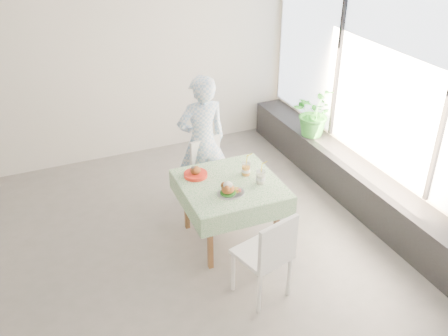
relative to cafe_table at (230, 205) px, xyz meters
name	(u,v)px	position (x,y,z in m)	size (l,w,h in m)	color
floor	(141,261)	(-1.03, 0.02, -0.46)	(6.00, 6.00, 0.00)	slate
wall_back	(82,67)	(-1.03, 2.52, 0.94)	(6.00, 0.02, 2.80)	white
wall_right	(386,97)	(1.97, 0.02, 0.94)	(0.02, 5.00, 2.80)	white
window_pane	(388,76)	(1.94, 0.02, 1.19)	(0.01, 4.80, 2.18)	#D1E0F9
window_ledge	(358,186)	(1.77, 0.02, -0.21)	(0.40, 4.80, 0.50)	black
cafe_table	(230,205)	(0.00, 0.00, 0.00)	(1.06, 1.06, 0.74)	brown
chair_far	(214,188)	(0.09, 0.65, -0.19)	(0.52, 0.52, 0.89)	white
chair_near	(262,270)	(-0.07, -0.92, -0.17)	(0.55, 0.55, 0.95)	white
diner	(202,141)	(0.02, 0.87, 0.37)	(0.61, 0.40, 1.66)	#8DB7E1
main_dish	(229,190)	(-0.10, -0.21, 0.33)	(0.29, 0.29, 0.15)	white
juice_cup_orange	(246,169)	(0.22, 0.08, 0.35)	(0.10, 0.10, 0.29)	white
juice_cup_lemonade	(261,177)	(0.29, -0.14, 0.35)	(0.10, 0.10, 0.29)	white
second_dish	(196,173)	(-0.29, 0.27, 0.32)	(0.26, 0.26, 0.12)	#B41F12
potted_plant	(313,112)	(1.73, 1.10, 0.37)	(0.59, 0.51, 0.66)	#2B7727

